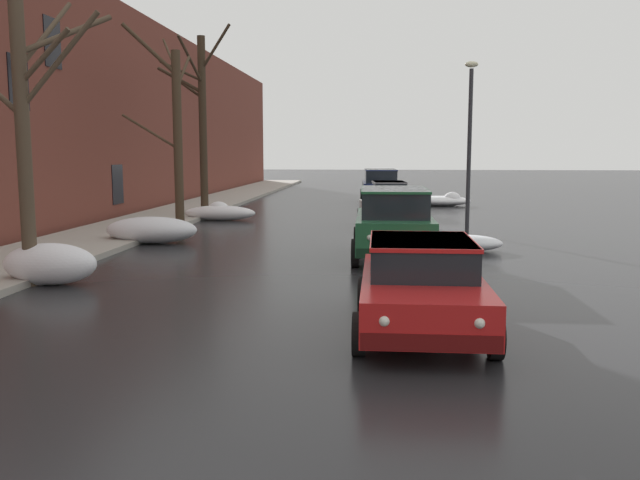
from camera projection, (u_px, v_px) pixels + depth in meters
left_sidewalk_slab at (110, 234)px, 21.84m from camera, size 3.30×80.00×0.15m
brick_townhouse_facade at (39, 99)px, 21.46m from camera, size 0.63×80.00×8.86m
snow_bank_near_corner_left at (49, 265)px, 13.91m from camera, size 1.97×1.04×0.87m
snow_bank_along_left_kerb at (462, 243)px, 18.64m from camera, size 2.15×1.16×0.49m
snow_bank_mid_block_left at (152, 230)px, 20.21m from camera, size 2.78×1.43×0.80m
snow_bank_near_corner_right at (442, 201)px, 34.14m from camera, size 3.15×1.48×0.72m
snow_bank_along_right_kerb at (220, 212)px, 26.94m from camera, size 2.88×1.00×0.75m
bare_tree_second_along_sidewalk at (27, 118)px, 13.51m from camera, size 3.22×2.25×6.19m
bare_tree_mid_block at (176, 131)px, 23.79m from camera, size 2.20×2.84×7.11m
bare_tree_far_down_block at (201, 119)px, 27.10m from camera, size 3.37×3.69×7.69m
sedan_red_approaching_near_lane at (421, 283)px, 10.22m from camera, size 2.00×4.10×1.42m
suv_green_parked_kerbside_close at (394, 221)px, 17.17m from camera, size 2.15×4.28×1.82m
sedan_white_parked_kerbside_mid at (387, 207)px, 24.29m from camera, size 2.28×4.23×1.42m
sedan_grey_parked_far_down_block at (389, 196)px, 30.08m from camera, size 2.07×4.47×1.42m
suv_darkblue_queued_behind_truck at (380, 185)px, 35.79m from camera, size 2.23×4.58×1.82m
street_lamp_post at (470, 138)px, 22.25m from camera, size 0.44×0.24×5.70m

